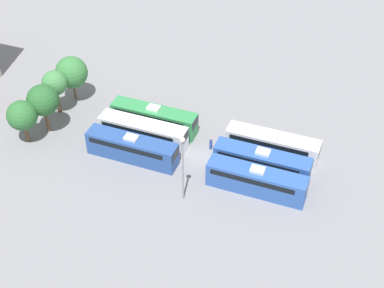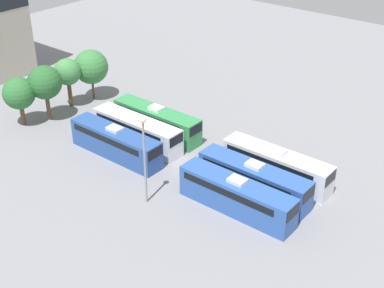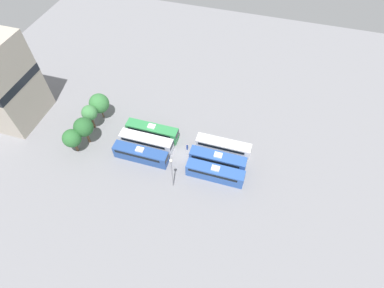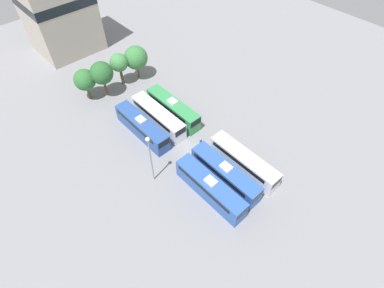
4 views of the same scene
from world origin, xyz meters
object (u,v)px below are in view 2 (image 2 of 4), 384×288
at_px(bus_2, 276,165).
at_px(bus_5, 156,120).
at_px(worker_person, 207,155).
at_px(bus_1, 253,179).
at_px(tree_1, 45,83).
at_px(tree_3, 91,67).
at_px(bus_4, 137,130).
at_px(bus_0, 236,195).
at_px(tree_0, 19,94).
at_px(bus_3, 115,142).
at_px(tree_2, 67,72).
at_px(light_pole, 144,147).

height_order(bus_2, bus_5, same).
distance_m(bus_2, bus_5, 15.73).
relative_size(bus_2, worker_person, 6.67).
distance_m(bus_1, tree_1, 28.31).
height_order(tree_1, tree_3, tree_1).
xyz_separation_m(bus_4, tree_1, (-2.34, 12.55, 3.12)).
height_order(worker_person, tree_1, tree_1).
distance_m(bus_0, bus_2, 6.77).
distance_m(bus_2, tree_1, 29.13).
bearing_deg(tree_0, bus_5, -59.52).
bearing_deg(tree_0, bus_1, -80.58).
bearing_deg(tree_0, bus_3, -82.84).
relative_size(bus_3, tree_0, 1.93).
distance_m(bus_4, tree_2, 13.91).
bearing_deg(bus_1, light_pole, 136.12).
bearing_deg(tree_0, tree_3, -4.82).
height_order(bus_0, bus_5, same).
distance_m(bus_5, tree_3, 13.57).
xyz_separation_m(bus_0, tree_1, (1.10, 28.29, 3.12)).
height_order(bus_0, tree_0, tree_0).
height_order(bus_4, worker_person, bus_4).
bearing_deg(tree_3, bus_1, -100.90).
height_order(bus_0, light_pole, light_pole).
bearing_deg(bus_5, worker_person, -99.23).
bearing_deg(light_pole, tree_2, 66.86).
xyz_separation_m(bus_4, light_pole, (-7.57, -8.47, 4.24)).
xyz_separation_m(bus_1, tree_1, (-2.09, 28.06, 3.12)).
bearing_deg(bus_2, worker_person, 102.05).
height_order(bus_4, tree_3, tree_3).
relative_size(bus_1, tree_3, 1.74).
xyz_separation_m(tree_1, tree_3, (7.58, 0.46, -0.43)).
bearing_deg(bus_4, bus_0, -102.33).
xyz_separation_m(tree_2, tree_3, (3.44, -0.47, -0.21)).
bearing_deg(bus_5, bus_3, 179.80).
xyz_separation_m(bus_4, tree_0, (-5.13, 13.89, 2.32)).
bearing_deg(bus_2, tree_1, 101.29).
distance_m(bus_1, light_pole, 11.01).
relative_size(bus_3, bus_5, 1.00).
distance_m(bus_2, tree_3, 29.05).
bearing_deg(light_pole, bus_1, -43.88).
bearing_deg(bus_0, light_pole, 119.59).
relative_size(bus_3, tree_3, 1.74).
height_order(light_pole, tree_3, light_pole).
xyz_separation_m(bus_3, tree_0, (-1.76, 13.98, 2.32)).
bearing_deg(worker_person, light_pole, 179.97).
distance_m(bus_2, bus_4, 16.20).
xyz_separation_m(tree_0, tree_3, (10.37, -0.87, 0.37)).
bearing_deg(bus_4, tree_1, 100.55).
relative_size(bus_0, bus_1, 1.00).
height_order(light_pole, tree_0, light_pole).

